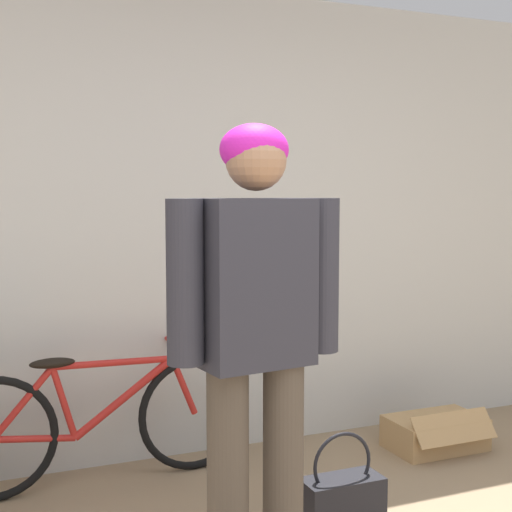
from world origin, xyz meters
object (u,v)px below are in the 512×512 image
object	(u,v)px
person	(256,318)
bicycle	(99,420)
cardboard_box	(435,433)
handbag	(342,502)

from	to	relation	value
person	bicycle	distance (m)	1.36
cardboard_box	handbag	bearing A→B (deg)	-145.95
handbag	cardboard_box	world-z (taller)	handbag
bicycle	cardboard_box	distance (m)	1.92
handbag	bicycle	bearing A→B (deg)	133.25
bicycle	handbag	size ratio (longest dim) A/B	3.62
bicycle	person	bearing A→B (deg)	-71.82
handbag	cardboard_box	bearing A→B (deg)	34.05
person	handbag	size ratio (longest dim) A/B	3.85
bicycle	cardboard_box	bearing A→B (deg)	-8.36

